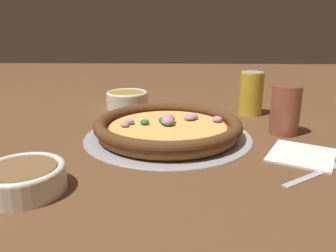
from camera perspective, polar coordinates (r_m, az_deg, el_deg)
name	(u,v)px	position (r m, az deg, el deg)	size (l,w,h in m)	color
ground_plane	(168,136)	(0.77, 0.00, -1.81)	(3.00, 3.00, 0.00)	brown
pizza_tray	(168,135)	(0.77, 0.00, -1.58)	(0.39, 0.39, 0.01)	#9E9EA3
pizza	(168,126)	(0.76, 0.01, 0.01)	(0.34, 0.34, 0.04)	#A86B33
bowl_near	(127,99)	(1.04, -7.10, 4.73)	(0.13, 0.13, 0.05)	silver
bowl_far	(23,177)	(0.56, -23.89, -8.17)	(0.13, 0.13, 0.04)	silver
drinking_cup	(285,110)	(0.82, 19.75, 2.64)	(0.07, 0.07, 0.12)	brown
napkin	(302,154)	(0.71, 22.29, -4.54)	(0.17, 0.17, 0.01)	white
fork	(324,171)	(0.65, 25.49, -7.04)	(0.12, 0.17, 0.00)	#B7B7BC
beverage_can	(251,93)	(0.97, 14.31, 5.54)	(0.07, 0.07, 0.12)	gold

